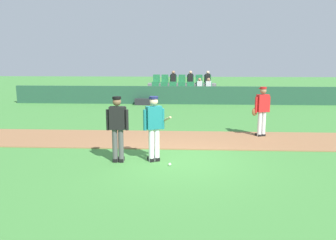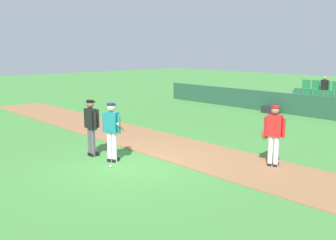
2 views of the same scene
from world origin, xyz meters
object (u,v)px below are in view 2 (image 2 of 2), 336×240
(baseball, at_px, (111,166))
(equipment_bag, at_px, (270,110))
(umpire_home_plate, at_px, (91,125))
(batter_teal_jersey, at_px, (112,130))
(runner_red_jersey, at_px, (274,134))

(baseball, height_order, equipment_bag, equipment_bag)
(umpire_home_plate, bearing_deg, baseball, -10.80)
(batter_teal_jersey, height_order, umpire_home_plate, same)
(baseball, bearing_deg, runner_red_jersey, 48.47)
(runner_red_jersey, bearing_deg, umpire_home_plate, -144.44)
(runner_red_jersey, bearing_deg, baseball, -131.53)
(umpire_home_plate, distance_m, runner_red_jersey, 5.45)
(runner_red_jersey, height_order, equipment_bag, runner_red_jersey)
(batter_teal_jersey, xyz_separation_m, runner_red_jersey, (3.47, 3.06, -0.01))
(batter_teal_jersey, height_order, runner_red_jersey, same)
(baseball, bearing_deg, equipment_bag, 100.67)
(batter_teal_jersey, relative_size, equipment_bag, 1.96)
(umpire_home_plate, relative_size, equipment_bag, 1.96)
(baseball, bearing_deg, batter_teal_jersey, 139.67)
(equipment_bag, bearing_deg, batter_teal_jersey, -81.18)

